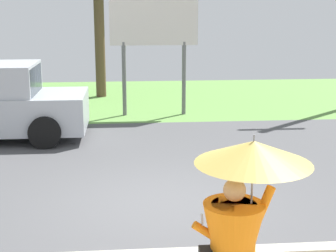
% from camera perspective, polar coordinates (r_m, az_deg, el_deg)
% --- Properties ---
extents(ground_plane, '(40.00, 22.00, 0.20)m').
position_cam_1_polar(ground_plane, '(11.67, -1.97, -3.29)').
color(ground_plane, '#4C4C4F').
extents(monk_pedestrian, '(1.13, 1.12, 2.13)m').
position_cam_1_polar(monk_pedestrian, '(5.13, 7.77, -11.64)').
color(monk_pedestrian, orange).
rests_on(monk_pedestrian, ground_plane).
extents(roadside_billboard, '(2.60, 0.12, 3.50)m').
position_cam_1_polar(roadside_billboard, '(15.36, -1.58, 10.62)').
color(roadside_billboard, slate).
rests_on(roadside_billboard, ground_plane).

